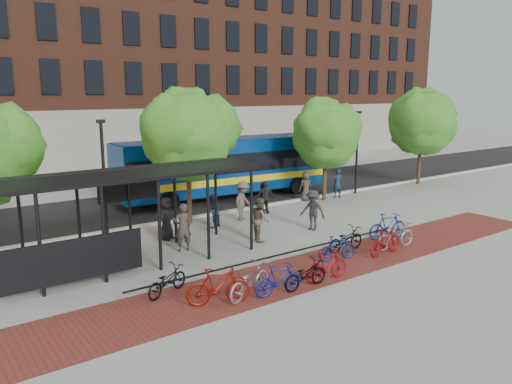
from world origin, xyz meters
TOP-DOWN VIEW (x-y plane):
  - ground at (0.00, 0.00)m, footprint 160.00×160.00m
  - asphalt_street at (0.00, 8.00)m, footprint 160.00×8.00m
  - curb at (0.00, 4.00)m, footprint 160.00×0.25m
  - brick_strip at (-2.00, -5.00)m, footprint 24.00×3.00m
  - bike_rack_rail at (-3.30, -4.10)m, footprint 12.00×0.05m
  - building_brick at (10.00, 26.00)m, footprint 55.00×14.00m
  - bus_shelter at (-8.13, -0.48)m, footprint 10.60×3.07m
  - tree_b at (-2.90, 3.35)m, footprint 5.15×4.20m
  - tree_c at (6.09, 3.35)m, footprint 4.66×3.80m
  - tree_d at (15.10, 3.35)m, footprint 5.39×4.40m
  - lamp_post_left at (-7.00, 3.60)m, footprint 0.35×0.20m
  - lamp_post_right at (9.00, 3.60)m, footprint 0.35×0.20m
  - bus at (1.66, 7.26)m, footprint 13.42×3.82m
  - bike_0 at (-7.81, -3.99)m, footprint 1.82×1.21m
  - bike_1 at (-6.92, -5.60)m, footprint 2.02×1.20m
  - bike_2 at (-5.82, -5.66)m, footprint 2.10×1.29m
  - bike_3 at (-5.00, -6.11)m, footprint 1.74×0.69m
  - bike_4 at (-3.94, -6.18)m, footprint 1.75×0.63m
  - bike_5 at (-2.94, -6.11)m, footprint 1.83×0.60m
  - bike_7 at (-1.14, -4.83)m, footprint 1.67×0.80m
  - bike_8 at (-0.12, -4.29)m, footprint 1.93×0.74m
  - bike_9 at (0.82, -5.50)m, footprint 1.83×0.58m
  - bike_10 at (1.81, -5.20)m, footprint 2.08×0.84m
  - bike_11 at (2.66, -4.12)m, footprint 1.98×0.98m
  - pedestrian_0 at (-5.10, 1.48)m, footprint 1.08×0.96m
  - pedestrian_1 at (-5.31, -0.38)m, footprint 0.76×0.53m
  - pedestrian_2 at (-2.50, 1.92)m, footprint 0.95×0.85m
  - pedestrian_3 at (-0.64, 2.19)m, footprint 1.46×1.24m
  - pedestrian_4 at (1.19, 2.76)m, footprint 1.08×0.72m
  - pedestrian_5 at (1.37, 3.09)m, footprint 1.55×0.79m
  - pedestrian_6 at (4.99, 3.80)m, footprint 0.92×0.67m
  - pedestrian_7 at (7.08, 3.31)m, footprint 0.73×0.57m
  - pedestrian_8 at (-1.96, -1.06)m, footprint 1.02×1.12m
  - pedestrian_9 at (0.97, -1.16)m, footprint 1.12×1.40m

SIDE VIEW (x-z plane):
  - ground at x=0.00m, z-range 0.00..0.00m
  - bike_rack_rail at x=-3.30m, z-range -0.47..0.47m
  - brick_strip at x=-2.00m, z-range 0.00..0.01m
  - asphalt_street at x=0.00m, z-range 0.00..0.01m
  - curb at x=0.00m, z-range 0.00..0.12m
  - bike_0 at x=-7.81m, z-range 0.00..0.90m
  - bike_4 at x=-3.94m, z-range 0.00..0.91m
  - bike_7 at x=-1.14m, z-range 0.00..0.97m
  - bike_8 at x=-0.12m, z-range 0.00..1.00m
  - bike_3 at x=-5.00m, z-range 0.00..1.02m
  - bike_2 at x=-5.82m, z-range 0.00..1.04m
  - bike_10 at x=1.81m, z-range 0.00..1.07m
  - bike_5 at x=-2.94m, z-range 0.00..1.08m
  - bike_9 at x=0.82m, z-range 0.00..1.09m
  - bike_11 at x=2.66m, z-range 0.00..1.14m
  - bike_1 at x=-6.92m, z-range 0.00..1.17m
  - pedestrian_2 at x=-2.50m, z-range 0.00..1.59m
  - pedestrian_5 at x=1.37m, z-range 0.00..1.60m
  - pedestrian_4 at x=1.19m, z-range 0.00..1.70m
  - pedestrian_6 at x=4.99m, z-range 0.00..1.72m
  - pedestrian_7 at x=7.08m, z-range 0.00..1.77m
  - pedestrian_0 at x=-5.10m, z-range 0.00..1.86m
  - pedestrian_8 at x=-1.96m, z-range 0.00..1.89m
  - pedestrian_9 at x=0.97m, z-range 0.00..1.89m
  - pedestrian_3 at x=-0.64m, z-range 0.00..1.97m
  - pedestrian_1 at x=-5.31m, z-range 0.00..1.97m
  - bus at x=1.66m, z-range 0.27..3.85m
  - lamp_post_left at x=-7.00m, z-range 0.18..5.31m
  - lamp_post_right at x=9.00m, z-range 0.18..5.31m
  - bus_shelter at x=-8.13m, z-range 1.20..4.80m
  - tree_c at x=6.09m, z-range 1.09..7.02m
  - tree_b at x=-2.90m, z-range 1.22..7.69m
  - tree_d at x=15.10m, z-range 1.19..7.74m
  - building_brick at x=10.00m, z-range 0.00..20.00m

